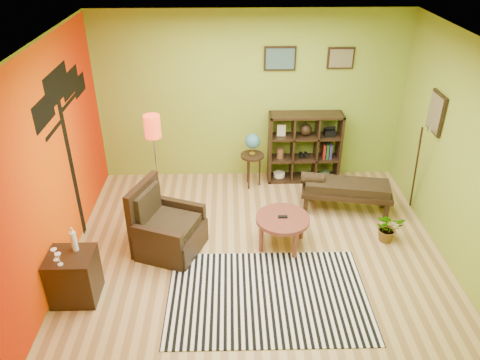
{
  "coord_description": "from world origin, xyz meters",
  "views": [
    {
      "loc": [
        -0.36,
        -5.0,
        4.02
      ],
      "look_at": [
        -0.23,
        0.18,
        1.05
      ],
      "focal_mm": 35.0,
      "sensor_mm": 36.0,
      "label": 1
    }
  ],
  "objects_px": {
    "armchair": "(166,231)",
    "globe_table": "(252,147)",
    "bench": "(344,188)",
    "side_cabinet": "(74,276)",
    "coffee_table": "(283,221)",
    "potted_plant": "(388,230)",
    "cube_shelf": "(305,148)",
    "floor_lamp": "(153,136)"
  },
  "relations": [
    {
      "from": "coffee_table",
      "to": "cube_shelf",
      "type": "relative_size",
      "value": 0.61
    },
    {
      "from": "globe_table",
      "to": "bench",
      "type": "distance_m",
      "value": 1.61
    },
    {
      "from": "floor_lamp",
      "to": "cube_shelf",
      "type": "bearing_deg",
      "value": 23.12
    },
    {
      "from": "coffee_table",
      "to": "armchair",
      "type": "bearing_deg",
      "value": -178.35
    },
    {
      "from": "potted_plant",
      "to": "cube_shelf",
      "type": "bearing_deg",
      "value": 117.72
    },
    {
      "from": "globe_table",
      "to": "potted_plant",
      "type": "distance_m",
      "value": 2.47
    },
    {
      "from": "armchair",
      "to": "cube_shelf",
      "type": "bearing_deg",
      "value": 41.23
    },
    {
      "from": "side_cabinet",
      "to": "globe_table",
      "type": "bearing_deg",
      "value": 49.34
    },
    {
      "from": "armchair",
      "to": "floor_lamp",
      "type": "relative_size",
      "value": 0.64
    },
    {
      "from": "side_cabinet",
      "to": "cube_shelf",
      "type": "height_order",
      "value": "cube_shelf"
    },
    {
      "from": "coffee_table",
      "to": "side_cabinet",
      "type": "distance_m",
      "value": 2.73
    },
    {
      "from": "coffee_table",
      "to": "potted_plant",
      "type": "xyz_separation_m",
      "value": [
        1.49,
        0.06,
        -0.22
      ]
    },
    {
      "from": "globe_table",
      "to": "bench",
      "type": "xyz_separation_m",
      "value": [
        1.35,
        -0.81,
        -0.32
      ]
    },
    {
      "from": "coffee_table",
      "to": "bench",
      "type": "relative_size",
      "value": 0.52
    },
    {
      "from": "armchair",
      "to": "globe_table",
      "type": "xyz_separation_m",
      "value": [
        1.25,
        1.68,
        0.42
      ]
    },
    {
      "from": "side_cabinet",
      "to": "coffee_table",
      "type": "bearing_deg",
      "value": 20.5
    },
    {
      "from": "cube_shelf",
      "to": "potted_plant",
      "type": "xyz_separation_m",
      "value": [
        0.93,
        -1.77,
        -0.44
      ]
    },
    {
      "from": "floor_lamp",
      "to": "cube_shelf",
      "type": "relative_size",
      "value": 1.34
    },
    {
      "from": "cube_shelf",
      "to": "potted_plant",
      "type": "height_order",
      "value": "cube_shelf"
    },
    {
      "from": "coffee_table",
      "to": "floor_lamp",
      "type": "height_order",
      "value": "floor_lamp"
    },
    {
      "from": "side_cabinet",
      "to": "floor_lamp",
      "type": "xyz_separation_m",
      "value": [
        0.78,
        1.79,
        0.98
      ]
    },
    {
      "from": "armchair",
      "to": "bench",
      "type": "relative_size",
      "value": 0.73
    },
    {
      "from": "coffee_table",
      "to": "floor_lamp",
      "type": "distance_m",
      "value": 2.16
    },
    {
      "from": "armchair",
      "to": "floor_lamp",
      "type": "xyz_separation_m",
      "value": [
        -0.19,
        0.88,
        1.0
      ]
    },
    {
      "from": "armchair",
      "to": "side_cabinet",
      "type": "bearing_deg",
      "value": -136.9
    },
    {
      "from": "floor_lamp",
      "to": "globe_table",
      "type": "relative_size",
      "value": 1.7
    },
    {
      "from": "side_cabinet",
      "to": "globe_table",
      "type": "distance_m",
      "value": 3.43
    },
    {
      "from": "cube_shelf",
      "to": "bench",
      "type": "relative_size",
      "value": 0.85
    },
    {
      "from": "globe_table",
      "to": "cube_shelf",
      "type": "xyz_separation_m",
      "value": [
        0.89,
        0.2,
        -0.12
      ]
    },
    {
      "from": "armchair",
      "to": "cube_shelf",
      "type": "height_order",
      "value": "cube_shelf"
    },
    {
      "from": "bench",
      "to": "side_cabinet",
      "type": "bearing_deg",
      "value": -153.53
    },
    {
      "from": "cube_shelf",
      "to": "bench",
      "type": "distance_m",
      "value": 1.13
    },
    {
      "from": "coffee_table",
      "to": "globe_table",
      "type": "xyz_separation_m",
      "value": [
        -0.33,
        1.63,
        0.33
      ]
    },
    {
      "from": "armchair",
      "to": "side_cabinet",
      "type": "height_order",
      "value": "armchair"
    },
    {
      "from": "coffee_table",
      "to": "armchair",
      "type": "xyz_separation_m",
      "value": [
        -1.58,
        -0.05,
        -0.09
      ]
    },
    {
      "from": "armchair",
      "to": "potted_plant",
      "type": "distance_m",
      "value": 3.08
    },
    {
      "from": "cube_shelf",
      "to": "bench",
      "type": "xyz_separation_m",
      "value": [
        0.46,
        -1.01,
        -0.2
      ]
    },
    {
      "from": "cube_shelf",
      "to": "potted_plant",
      "type": "relative_size",
      "value": 2.84
    },
    {
      "from": "globe_table",
      "to": "potted_plant",
      "type": "xyz_separation_m",
      "value": [
        1.82,
        -1.57,
        -0.55
      ]
    },
    {
      "from": "coffee_table",
      "to": "floor_lamp",
      "type": "bearing_deg",
      "value": 154.78
    },
    {
      "from": "coffee_table",
      "to": "cube_shelf",
      "type": "distance_m",
      "value": 1.93
    },
    {
      "from": "armchair",
      "to": "potted_plant",
      "type": "height_order",
      "value": "armchair"
    }
  ]
}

